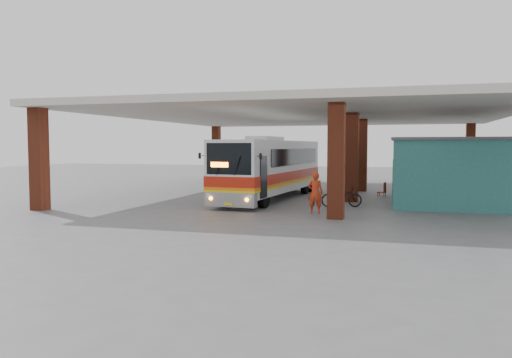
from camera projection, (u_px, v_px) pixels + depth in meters
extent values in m
plane|color=#515154|center=(278.00, 207.00, 22.53)|extent=(90.00, 90.00, 0.00)
cube|color=maroon|center=(336.00, 161.00, 18.66)|extent=(0.60, 0.60, 4.35)
cube|color=maroon|center=(352.00, 157.00, 24.40)|extent=(0.60, 0.60, 4.35)
cube|color=maroon|center=(362.00, 155.00, 30.14)|extent=(0.60, 0.60, 4.35)
cube|color=maroon|center=(39.00, 159.00, 21.25)|extent=(0.60, 0.60, 4.35)
cube|color=maroon|center=(216.00, 153.00, 41.34)|extent=(0.60, 0.60, 4.35)
cube|color=maroon|center=(470.00, 154.00, 35.81)|extent=(0.60, 0.60, 4.35)
cube|color=beige|center=(314.00, 115.00, 28.30)|extent=(21.00, 23.00, 0.30)
cube|color=#296763|center=(448.00, 172.00, 24.13)|extent=(5.00, 8.00, 3.00)
cube|color=#525252|center=(449.00, 139.00, 24.02)|extent=(5.20, 8.20, 0.12)
cube|color=#153B36|center=(393.00, 182.00, 23.44)|extent=(0.08, 0.95, 2.10)
cube|color=black|center=(395.00, 164.00, 26.26)|extent=(0.08, 1.20, 1.00)
cube|color=black|center=(394.00, 164.00, 26.26)|extent=(0.04, 1.30, 1.10)
cube|color=silver|center=(271.00, 165.00, 25.82)|extent=(3.07, 11.06, 2.55)
cube|color=silver|center=(265.00, 139.00, 24.88)|extent=(1.29, 2.80, 0.23)
cube|color=gray|center=(230.00, 199.00, 20.95)|extent=(2.32, 0.53, 0.64)
cube|color=#AD1D0C|center=(271.00, 175.00, 25.85)|extent=(3.11, 11.06, 0.46)
cube|color=orange|center=(271.00, 181.00, 25.87)|extent=(3.11, 11.06, 0.12)
cube|color=yellow|center=(271.00, 183.00, 25.88)|extent=(3.11, 11.06, 0.09)
cube|color=black|center=(229.00, 159.00, 20.72)|extent=(2.03, 0.25, 1.32)
cube|color=black|center=(256.00, 156.00, 26.87)|extent=(0.65, 8.17, 0.82)
cube|color=black|center=(297.00, 157.00, 26.06)|extent=(0.65, 8.17, 0.82)
cube|color=#FF5905|center=(219.00, 165.00, 20.83)|extent=(0.78, 0.11, 0.20)
sphere|color=orange|center=(211.00, 198.00, 21.06)|extent=(0.16, 0.16, 0.16)
sphere|color=orange|center=(247.00, 200.00, 20.48)|extent=(0.16, 0.16, 0.16)
cube|color=yellow|center=(228.00, 204.00, 20.77)|extent=(0.41, 0.06, 0.11)
cylinder|color=black|center=(224.00, 196.00, 22.67)|extent=(0.36, 0.93, 0.91)
cylinder|color=black|center=(264.00, 198.00, 21.99)|extent=(0.36, 0.93, 0.91)
cylinder|color=black|center=(273.00, 185.00, 29.21)|extent=(0.36, 0.93, 0.91)
cylinder|color=black|center=(305.00, 186.00, 28.54)|extent=(0.36, 0.93, 0.91)
cylinder|color=black|center=(280.00, 183.00, 30.32)|extent=(0.36, 0.93, 0.91)
cylinder|color=black|center=(310.00, 184.00, 29.64)|extent=(0.36, 0.93, 0.91)
imported|color=black|center=(342.00, 196.00, 22.31)|extent=(1.93, 1.16, 0.96)
imported|color=red|center=(315.00, 193.00, 20.23)|extent=(0.66, 0.48, 1.69)
cube|color=red|center=(382.00, 192.00, 27.09)|extent=(0.48, 0.48, 0.06)
cube|color=red|center=(385.00, 188.00, 26.99)|extent=(0.13, 0.40, 0.58)
cylinder|color=black|center=(378.00, 195.00, 27.04)|extent=(0.03, 0.03, 0.19)
cylinder|color=black|center=(384.00, 195.00, 26.88)|extent=(0.03, 0.03, 0.19)
cylinder|color=black|center=(379.00, 194.00, 27.32)|extent=(0.03, 0.03, 0.19)
cylinder|color=black|center=(385.00, 194.00, 27.16)|extent=(0.03, 0.03, 0.19)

